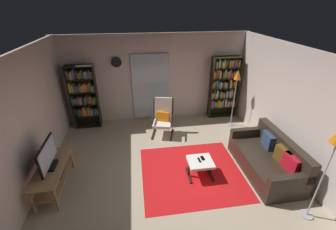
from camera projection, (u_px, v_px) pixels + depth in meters
ground_plane at (171, 179)px, 4.69m from camera, size 7.02×7.02×0.00m
wall_back at (156, 78)px, 6.63m from camera, size 5.60×0.06×2.60m
wall_left at (14, 139)px, 3.73m from camera, size 0.06×6.00×2.60m
wall_right at (303, 117)px, 4.45m from camera, size 0.06×6.00×2.60m
glass_door_panel at (151, 87)px, 6.67m from camera, size 1.10×0.01×2.00m
area_rug at (192, 172)px, 4.88m from camera, size 2.18×2.01×0.01m
tv_stand at (53, 174)px, 4.35m from camera, size 0.50×1.29×0.53m
television at (48, 156)px, 4.14m from camera, size 0.20×0.83×0.54m
bookshelf_near_tv at (84, 95)px, 6.25m from camera, size 0.74×0.30×1.86m
bookshelf_near_sofa at (223, 85)px, 6.84m from camera, size 0.85×0.30×1.93m
leather_sofa at (268, 160)px, 4.80m from camera, size 0.89×1.80×0.84m
lounge_armchair at (163, 116)px, 6.11m from camera, size 0.70×0.77×1.02m
ottoman at (200, 163)px, 4.66m from camera, size 0.52×0.48×0.39m
tv_remote at (199, 160)px, 4.64m from camera, size 0.05×0.15×0.02m
cell_phone at (203, 158)px, 4.70m from camera, size 0.08×0.15×0.01m
floor_lamp_by_shelf at (237, 81)px, 6.10m from camera, size 0.22×0.22×1.72m
wall_clock at (116, 62)px, 6.17m from camera, size 0.29×0.03×0.29m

